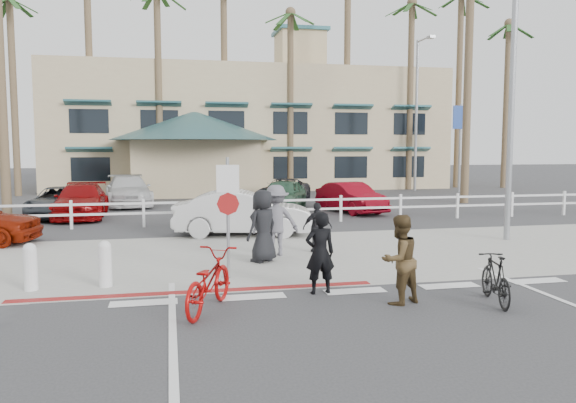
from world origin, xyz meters
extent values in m
plane|color=#333335|center=(0.00, 0.00, 0.00)|extent=(140.00, 140.00, 0.00)
cube|color=#333335|center=(0.00, -2.00, 0.00)|extent=(12.00, 16.00, 0.01)
cube|color=gray|center=(0.00, 4.50, 0.01)|extent=(22.00, 7.00, 0.01)
cube|color=#333335|center=(0.00, 8.50, 0.00)|extent=(40.00, 5.00, 0.01)
cube|color=#333335|center=(0.00, 18.00, 0.00)|extent=(50.00, 16.00, 0.01)
cube|color=maroon|center=(-3.00, 1.20, 0.01)|extent=(7.00, 0.25, 0.02)
imported|color=#9B0807|center=(-2.89, -0.10, 0.52)|extent=(1.45, 2.09, 1.04)
imported|color=black|center=(-0.71, 0.60, 0.80)|extent=(0.59, 0.40, 1.59)
imported|color=black|center=(2.19, -0.72, 0.46)|extent=(0.78, 1.58, 0.91)
imported|color=#47351D|center=(0.50, -0.36, 0.81)|extent=(0.96, 0.86, 1.62)
imported|color=#5E5C65|center=(-0.83, 4.51, 0.92)|extent=(1.21, 0.72, 1.84)
imported|color=black|center=(0.34, 4.70, 0.67)|extent=(0.81, 0.38, 1.34)
imported|color=black|center=(-1.29, 3.77, 0.89)|extent=(1.04, 0.97, 1.79)
imported|color=silver|center=(-1.21, 7.99, 0.72)|extent=(4.57, 2.27, 1.44)
imported|color=#262B31|center=(-7.82, 14.11, 0.61)|extent=(2.08, 4.40, 1.21)
imported|color=#790304|center=(-6.95, 13.84, 0.67)|extent=(2.02, 4.68, 1.34)
imported|color=#2B5239|center=(1.45, 14.82, 0.69)|extent=(3.14, 4.34, 1.37)
imported|color=maroon|center=(4.11, 13.24, 0.64)|extent=(2.29, 4.13, 1.29)
imported|color=silver|center=(-5.43, 18.19, 0.72)|extent=(2.64, 5.16, 1.43)
imported|color=black|center=(2.19, 18.04, 0.60)|extent=(3.63, 4.76, 1.20)
camera|label=1|loc=(-3.51, -9.61, 2.82)|focal=35.00mm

